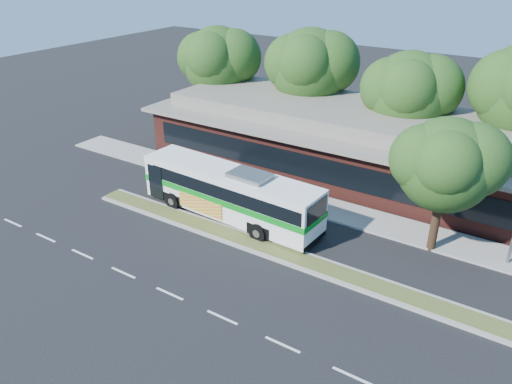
# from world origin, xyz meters

# --- Properties ---
(ground) EXTENTS (120.00, 120.00, 0.00)m
(ground) POSITION_xyz_m (0.00, 0.00, 0.00)
(ground) COLOR black
(ground) RESTS_ON ground
(median_strip) EXTENTS (26.00, 1.10, 0.15)m
(median_strip) POSITION_xyz_m (0.00, 0.60, 0.07)
(median_strip) COLOR #465926
(median_strip) RESTS_ON ground
(sidewalk) EXTENTS (44.00, 2.60, 0.12)m
(sidewalk) POSITION_xyz_m (0.00, 6.40, 0.06)
(sidewalk) COLOR gray
(sidewalk) RESTS_ON ground
(parking_lot) EXTENTS (14.00, 12.00, 0.01)m
(parking_lot) POSITION_xyz_m (-18.00, 10.00, 0.01)
(parking_lot) COLOR black
(parking_lot) RESTS_ON ground
(plaza_building) EXTENTS (33.20, 11.20, 4.45)m
(plaza_building) POSITION_xyz_m (0.00, 12.99, 2.13)
(plaza_building) COLOR #4F1E19
(plaza_building) RESTS_ON ground
(tree_bg_a) EXTENTS (6.47, 5.80, 8.63)m
(tree_bg_a) POSITION_xyz_m (-14.58, 15.14, 5.87)
(tree_bg_a) COLOR black
(tree_bg_a) RESTS_ON ground
(tree_bg_b) EXTENTS (6.69, 6.00, 9.00)m
(tree_bg_b) POSITION_xyz_m (-6.57, 16.14, 6.14)
(tree_bg_b) COLOR black
(tree_bg_b) RESTS_ON ground
(tree_bg_c) EXTENTS (6.24, 5.60, 8.26)m
(tree_bg_c) POSITION_xyz_m (1.40, 15.13, 5.59)
(tree_bg_c) COLOR black
(tree_bg_c) RESTS_ON ground
(transit_bus) EXTENTS (11.53, 3.09, 3.21)m
(transit_bus) POSITION_xyz_m (-4.80, 2.40, 1.78)
(transit_bus) COLOR white
(transit_bus) RESTS_ON ground
(sedan) EXTENTS (5.64, 4.13, 1.52)m
(sedan) POSITION_xyz_m (-9.00, 9.93, 0.76)
(sedan) COLOR #9EA1A4
(sedan) RESTS_ON ground
(sidewalk_tree) EXTENTS (5.24, 4.70, 7.17)m
(sidewalk_tree) POSITION_xyz_m (6.34, 5.41, 4.93)
(sidewalk_tree) COLOR black
(sidewalk_tree) RESTS_ON ground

